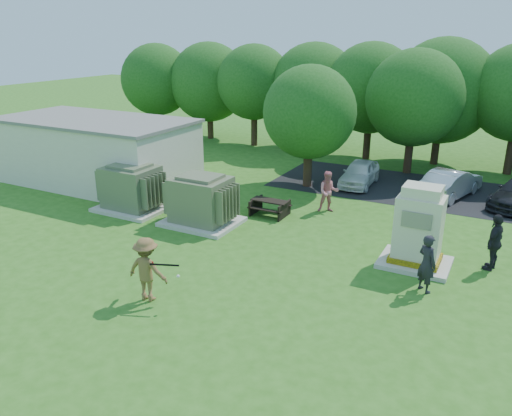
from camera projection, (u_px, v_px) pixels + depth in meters
The scene contains 16 objects.
ground at pixel (197, 284), 15.73m from camera, with size 120.00×120.00×0.00m, color #2D6619.
service_building at pixel (96, 152), 25.88m from camera, with size 10.00×5.00×3.20m, color beige.
service_building_roof at pixel (93, 120), 25.32m from camera, with size 10.20×5.20×0.15m, color slate.
parking_strip at pixel (478, 198), 23.87m from camera, with size 20.00×6.00×0.01m, color #232326.
transformer_left at pixel (132, 189), 22.02m from camera, with size 3.00×2.40×2.07m.
transformer_right at pixel (201, 201), 20.39m from camera, with size 3.00×2.40×2.07m.
generator_cabinet at pixel (418, 231), 16.64m from camera, with size 2.31×1.89×2.82m.
picnic_table at pixel (270, 206), 21.52m from camera, with size 1.60×1.20×0.68m.
batter at pixel (147, 269), 14.53m from camera, with size 1.27×0.73×1.96m, color brown.
person_by_generator at pixel (427, 263), 15.03m from camera, with size 0.67×0.44×1.85m, color black.
person_at_picnic at pixel (328, 192), 21.77m from camera, with size 0.89×0.69×1.83m, color #D6717B.
person_walking_right at pixel (495, 242), 16.42m from camera, with size 1.14×0.47×1.95m, color #232227.
car_white at pixel (360, 173), 25.69m from camera, with size 1.50×3.72×1.27m, color white.
car_silver_a at pixel (451, 183), 23.83m from camera, with size 1.45×4.16×1.37m, color silver.
batting_equipment at pixel (164, 266), 14.15m from camera, with size 1.05×0.37×0.36m.
tree_row at pixel (399, 93), 28.96m from camera, with size 41.30×13.30×7.30m.
Camera 1 is at (8.23, -11.50, 7.53)m, focal length 35.00 mm.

